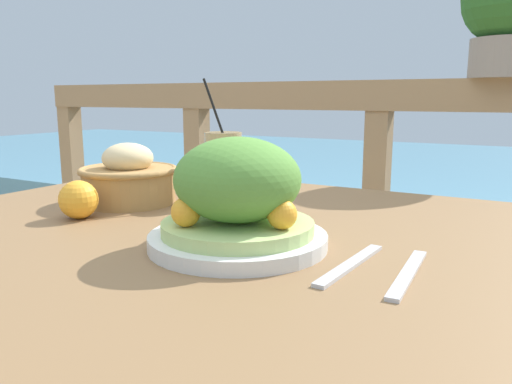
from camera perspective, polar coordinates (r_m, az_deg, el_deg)
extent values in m
cube|color=olive|center=(0.80, -4.04, -5.87)|extent=(1.17, 0.94, 0.04)
cube|color=olive|center=(1.53, -11.90, -12.12)|extent=(0.06, 0.06, 0.68)
cube|color=#937551|center=(1.57, 14.04, 10.66)|extent=(2.80, 0.08, 0.09)
cube|color=#937551|center=(2.39, -19.92, -1.60)|extent=(0.07, 0.07, 0.89)
cube|color=#937551|center=(1.93, -6.55, -3.84)|extent=(0.07, 0.07, 0.89)
cube|color=#937551|center=(1.64, 13.26, -6.72)|extent=(0.07, 0.07, 0.89)
cube|color=#568EA8|center=(4.10, 23.04, -0.32)|extent=(12.00, 4.00, 0.41)
cylinder|color=silver|center=(0.71, -2.08, -5.51)|extent=(0.25, 0.25, 0.02)
cylinder|color=#B7D17A|center=(0.70, -2.09, -4.02)|extent=(0.21, 0.21, 0.02)
ellipsoid|color=#568E38|center=(0.69, -2.13, 1.45)|extent=(0.18, 0.18, 0.12)
sphere|color=#F9A328|center=(0.65, 3.00, -2.57)|extent=(0.04, 0.04, 0.04)
sphere|color=#F9A328|center=(0.77, -3.25, -0.53)|extent=(0.04, 0.04, 0.04)
sphere|color=#F9A328|center=(0.67, -8.02, -2.28)|extent=(0.04, 0.04, 0.04)
cylinder|color=tan|center=(1.00, -3.73, 2.81)|extent=(0.07, 0.07, 0.14)
cylinder|color=black|center=(0.98, -3.83, 6.73)|extent=(0.07, 0.04, 0.21)
cylinder|color=#AD7F47|center=(1.02, -14.30, 0.72)|extent=(0.18, 0.18, 0.07)
torus|color=#AD7F47|center=(1.02, -14.38, 2.46)|extent=(0.19, 0.19, 0.01)
ellipsoid|color=beige|center=(1.02, -14.44, 3.79)|extent=(0.10, 0.10, 0.06)
cylinder|color=gray|center=(1.52, 26.47, 13.52)|extent=(0.18, 0.18, 0.10)
cube|color=silver|center=(0.64, 10.74, -8.15)|extent=(0.03, 0.18, 0.00)
cube|color=silver|center=(0.63, 16.97, -8.89)|extent=(0.02, 0.18, 0.00)
sphere|color=#F9A328|center=(0.92, -19.63, -0.82)|extent=(0.07, 0.07, 0.07)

